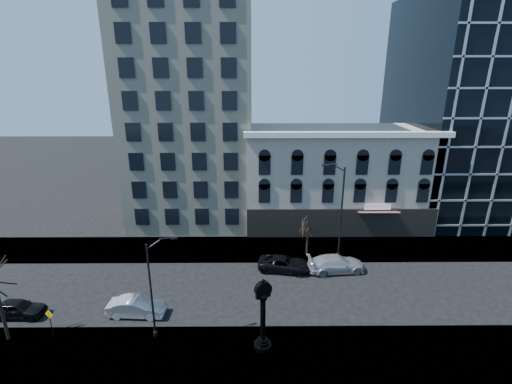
{
  "coord_description": "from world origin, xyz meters",
  "views": [
    {
      "loc": [
        1.76,
        -28.71,
        18.94
      ],
      "look_at": [
        2.0,
        4.0,
        8.0
      ],
      "focal_mm": 26.0,
      "sensor_mm": 36.0,
      "label": 1
    }
  ],
  "objects_px": {
    "warning_sign": "(50,318)",
    "car_near_b": "(136,307)",
    "street_lamp_near": "(157,262)",
    "street_clock": "(263,318)",
    "car_near_a": "(18,308)"
  },
  "relations": [
    {
      "from": "warning_sign",
      "to": "car_near_a",
      "type": "height_order",
      "value": "warning_sign"
    },
    {
      "from": "street_lamp_near",
      "to": "car_near_b",
      "type": "distance_m",
      "value": 6.47
    },
    {
      "from": "street_clock",
      "to": "car_near_b",
      "type": "bearing_deg",
      "value": 135.65
    },
    {
      "from": "street_clock",
      "to": "car_near_b",
      "type": "relative_size",
      "value": 1.21
    },
    {
      "from": "street_clock",
      "to": "car_near_a",
      "type": "relative_size",
      "value": 1.3
    },
    {
      "from": "street_lamp_near",
      "to": "car_near_b",
      "type": "relative_size",
      "value": 1.73
    },
    {
      "from": "warning_sign",
      "to": "car_near_b",
      "type": "relative_size",
      "value": 0.5
    },
    {
      "from": "street_lamp_near",
      "to": "car_near_b",
      "type": "height_order",
      "value": "street_lamp_near"
    },
    {
      "from": "car_near_b",
      "to": "car_near_a",
      "type": "bearing_deg",
      "value": 93.36
    },
    {
      "from": "street_lamp_near",
      "to": "warning_sign",
      "type": "height_order",
      "value": "street_lamp_near"
    },
    {
      "from": "warning_sign",
      "to": "street_clock",
      "type": "bearing_deg",
      "value": 15.6
    },
    {
      "from": "warning_sign",
      "to": "car_near_b",
      "type": "distance_m",
      "value": 6.08
    },
    {
      "from": "street_lamp_near",
      "to": "car_near_b",
      "type": "bearing_deg",
      "value": 118.41
    },
    {
      "from": "warning_sign",
      "to": "car_near_a",
      "type": "bearing_deg",
      "value": 168.4
    },
    {
      "from": "street_clock",
      "to": "street_lamp_near",
      "type": "bearing_deg",
      "value": 145.49
    }
  ]
}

